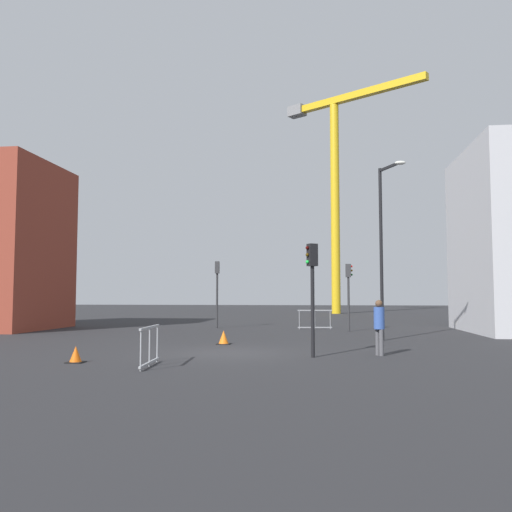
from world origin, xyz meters
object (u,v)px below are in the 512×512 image
at_px(pedestrian_walking, 379,323).
at_px(construction_crane, 337,169).
at_px(streetlamp_tall, 384,238).
at_px(traffic_cone_by_barrier, 224,338).
at_px(traffic_light_median, 217,283).
at_px(traffic_cone_orange, 76,355).
at_px(traffic_light_crosswalk, 312,280).
at_px(traffic_light_island, 349,286).

bearing_deg(pedestrian_walking, construction_crane, 90.07).
bearing_deg(streetlamp_tall, pedestrian_walking, -98.49).
distance_m(streetlamp_tall, traffic_cone_by_barrier, 7.98).
xyz_separation_m(traffic_light_median, traffic_cone_orange, (-0.98, -16.06, -2.38)).
distance_m(streetlamp_tall, traffic_light_crosswalk, 7.22).
bearing_deg(traffic_light_crosswalk, traffic_cone_by_barrier, 131.30).
height_order(construction_crane, traffic_light_island, construction_crane).
bearing_deg(traffic_light_island, traffic_light_crosswalk, -98.22).
relative_size(streetlamp_tall, traffic_cone_orange, 15.63).
bearing_deg(pedestrian_walking, traffic_light_island, 91.92).
distance_m(traffic_light_median, pedestrian_walking, 15.42).
height_order(streetlamp_tall, traffic_light_crosswalk, streetlamp_tall).
bearing_deg(streetlamp_tall, traffic_light_island, 102.02).
bearing_deg(streetlamp_tall, traffic_cone_by_barrier, -160.35).
bearing_deg(pedestrian_walking, traffic_cone_by_barrier, 149.92).
distance_m(traffic_light_island, pedestrian_walking, 11.31).
height_order(streetlamp_tall, pedestrian_walking, streetlamp_tall).
bearing_deg(streetlamp_tall, construction_crane, 91.57).
distance_m(traffic_light_crosswalk, pedestrian_walking, 2.62).
bearing_deg(traffic_light_island, traffic_cone_orange, -120.86).
bearing_deg(construction_crane, traffic_light_crosswalk, -93.08).
bearing_deg(pedestrian_walking, traffic_cone_orange, -161.96).
distance_m(traffic_light_crosswalk, traffic_cone_by_barrier, 5.74).
height_order(pedestrian_walking, traffic_cone_orange, pedestrian_walking).
bearing_deg(traffic_light_crosswalk, construction_crane, 86.92).
relative_size(traffic_light_median, traffic_cone_orange, 8.19).
bearing_deg(streetlamp_tall, traffic_light_crosswalk, -114.96).
distance_m(pedestrian_walking, traffic_cone_orange, 9.28).
bearing_deg(traffic_light_crosswalk, pedestrian_walking, 19.52).
bearing_deg(pedestrian_walking, streetlamp_tall, 81.51).
relative_size(traffic_light_median, traffic_cone_by_barrier, 7.25).
distance_m(construction_crane, traffic_cone_orange, 43.75).
relative_size(construction_crane, streetlamp_tall, 3.05).
distance_m(streetlamp_tall, pedestrian_walking, 6.52).
bearing_deg(traffic_light_median, pedestrian_walking, -59.41).
bearing_deg(traffic_cone_orange, streetlamp_tall, 41.20).
bearing_deg(traffic_cone_orange, traffic_light_crosswalk, 17.57).
xyz_separation_m(streetlamp_tall, traffic_light_median, (-8.64, 7.64, -1.74)).
xyz_separation_m(traffic_light_island, traffic_cone_by_barrier, (-5.24, -7.97, -2.16)).
bearing_deg(traffic_cone_by_barrier, traffic_light_crosswalk, -48.70).
distance_m(traffic_light_median, traffic_light_crosswalk, 15.07).
height_order(construction_crane, streetlamp_tall, construction_crane).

